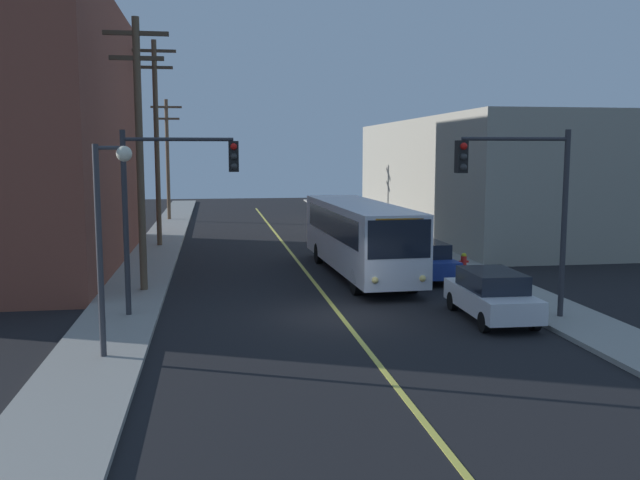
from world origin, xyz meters
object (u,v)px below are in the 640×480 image
utility_pole_far (167,154)px  street_lamp_left (107,219)px  city_bus (358,235)px  fire_hydrant (464,262)px  traffic_signal_right_corner (520,189)px  parked_car_blue (424,260)px  utility_pole_near (139,143)px  parked_car_white (492,294)px  traffic_signal_left_corner (173,187)px  utility_pole_mid (156,135)px

utility_pole_far → street_lamp_left: 37.77m
city_bus → utility_pole_far: (-9.82, 26.22, 3.52)m
fire_hydrant → utility_pole_far: bearing=118.3°
city_bus → utility_pole_far: 28.22m
traffic_signal_right_corner → street_lamp_left: (-12.24, -2.30, -0.56)m
parked_car_blue → utility_pole_near: utility_pole_near is taller
parked_car_white → city_bus: bearing=106.3°
parked_car_blue → fire_hydrant: (2.07, 0.71, -0.26)m
city_bus → traffic_signal_right_corner: size_ratio=2.04×
city_bus → parked_car_white: (2.56, -8.77, -0.98)m
traffic_signal_right_corner → fire_hydrant: bearing=80.4°
street_lamp_left → traffic_signal_right_corner: bearing=10.6°
city_bus → utility_pole_far: utility_pole_far is taller
traffic_signal_right_corner → traffic_signal_left_corner: bearing=167.6°
utility_pole_mid → utility_pole_far: 15.78m
traffic_signal_right_corner → utility_pole_mid: bearing=122.7°
parked_car_blue → traffic_signal_right_corner: traffic_signal_right_corner is taller
traffic_signal_right_corner → city_bus: bearing=109.2°
parked_car_blue → street_lamp_left: bearing=-139.0°
city_bus → parked_car_blue: (2.58, -1.41, -0.98)m
traffic_signal_left_corner → traffic_signal_right_corner: 11.08m
traffic_signal_right_corner → street_lamp_left: traffic_signal_right_corner is taller
utility_pole_near → traffic_signal_left_corner: size_ratio=1.71×
fire_hydrant → utility_pole_near: bearing=-172.0°
city_bus → fire_hydrant: bearing=-8.6°
parked_car_blue → traffic_signal_left_corner: (-10.20, -5.42, 3.46)m
city_bus → street_lamp_left: street_lamp_left is taller
parked_car_blue → traffic_signal_left_corner: size_ratio=0.74×
street_lamp_left → utility_pole_near: bearing=90.2°
utility_pole_mid → traffic_signal_left_corner: bearing=-84.1°
traffic_signal_right_corner → utility_pole_near: bearing=151.8°
parked_car_white → traffic_signal_right_corner: bearing=-33.9°
parked_car_white → utility_pole_near: (-11.61, 6.14, 4.95)m
utility_pole_near → parked_car_white: bearing=-27.9°
utility_pole_far → parked_car_blue: bearing=-65.8°
utility_pole_far → traffic_signal_right_corner: 37.76m
traffic_signal_right_corner → fire_hydrant: size_ratio=7.14×
parked_car_blue → utility_pole_far: (-12.40, 27.63, 4.49)m
utility_pole_mid → traffic_signal_right_corner: bearing=-57.3°
fire_hydrant → parked_car_white: bearing=-104.5°
street_lamp_left → fire_hydrant: street_lamp_left is taller
parked_car_white → utility_pole_mid: size_ratio=0.39×
utility_pole_far → street_lamp_left: size_ratio=1.71×
parked_car_blue → utility_pole_mid: bearing=135.3°
parked_car_white → utility_pole_near: 14.03m
traffic_signal_left_corner → parked_car_blue: bearing=28.0°
parked_car_white → street_lamp_left: 12.25m
utility_pole_mid → parked_car_white: bearing=-58.1°
traffic_signal_right_corner → street_lamp_left: bearing=-169.4°
parked_car_white → utility_pole_mid: bearing=121.9°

